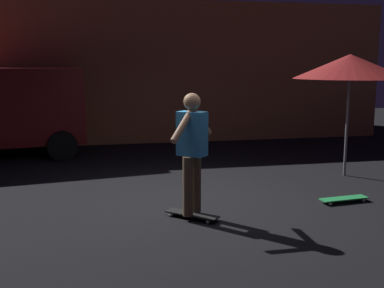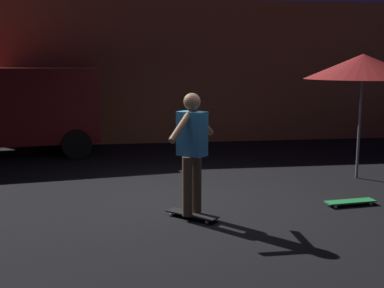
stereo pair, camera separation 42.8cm
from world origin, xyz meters
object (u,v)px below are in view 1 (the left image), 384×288
patio_umbrella (350,67)px  skateboard_spare (344,199)px  skater (192,145)px  skateboard_ridden (192,215)px

patio_umbrella → skateboard_spare: (-0.93, -1.65, -2.02)m
patio_umbrella → skateboard_spare: patio_umbrella is taller
skateboard_spare → skater: skater is taller
skateboard_ridden → patio_umbrella: bearing=29.5°
skateboard_spare → patio_umbrella: bearing=60.5°
skateboard_spare → skater: 2.67m
skateboard_spare → skater: (-2.47, -0.28, 0.98)m
skater → skateboard_ridden: bearing=180.0°
patio_umbrella → skateboard_ridden: bearing=-150.5°
skateboard_ridden → skater: (0.00, 0.00, 0.98)m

